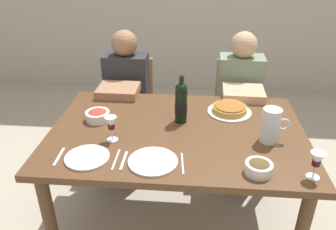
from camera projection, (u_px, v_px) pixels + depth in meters
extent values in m
plane|color=#B2A893|center=(176.00, 224.00, 2.34)|extent=(8.00, 8.00, 0.00)
cube|color=brown|center=(177.00, 133.00, 1.99)|extent=(1.50, 1.00, 0.04)
cylinder|color=brown|center=(51.00, 225.00, 1.85)|extent=(0.07, 0.07, 0.72)
cylinder|color=brown|center=(93.00, 143.00, 2.59)|extent=(0.07, 0.07, 0.72)
cylinder|color=brown|center=(270.00, 151.00, 2.49)|extent=(0.07, 0.07, 0.72)
cylinder|color=black|center=(181.00, 106.00, 2.03)|extent=(0.07, 0.07, 0.21)
sphere|color=black|center=(181.00, 89.00, 1.97)|extent=(0.07, 0.07, 0.07)
cylinder|color=black|center=(182.00, 82.00, 1.95)|extent=(0.03, 0.03, 0.07)
cylinder|color=black|center=(181.00, 108.00, 2.03)|extent=(0.08, 0.08, 0.07)
cylinder|color=silver|center=(270.00, 125.00, 1.83)|extent=(0.10, 0.10, 0.20)
cylinder|color=silver|center=(270.00, 131.00, 1.85)|extent=(0.09, 0.09, 0.12)
torus|color=silver|center=(284.00, 124.00, 1.82)|extent=(0.07, 0.01, 0.07)
cylinder|color=white|center=(229.00, 112.00, 2.18)|extent=(0.28, 0.28, 0.01)
cylinder|color=#C18E47|center=(230.00, 109.00, 2.17)|extent=(0.22, 0.22, 0.03)
ellipsoid|color=#9E6028|center=(230.00, 105.00, 2.16)|extent=(0.20, 0.20, 0.02)
cylinder|color=white|center=(98.00, 116.00, 2.08)|extent=(0.15, 0.15, 0.06)
ellipsoid|color=#B2382D|center=(97.00, 113.00, 2.07)|extent=(0.12, 0.12, 0.04)
cylinder|color=white|center=(259.00, 168.00, 1.61)|extent=(0.13, 0.13, 0.06)
ellipsoid|color=brown|center=(259.00, 165.00, 1.60)|extent=(0.11, 0.11, 0.04)
cylinder|color=silver|center=(113.00, 140.00, 1.88)|extent=(0.06, 0.06, 0.00)
cylinder|color=silver|center=(112.00, 134.00, 1.87)|extent=(0.01, 0.01, 0.07)
cone|color=silver|center=(111.00, 123.00, 1.83)|extent=(0.07, 0.07, 0.08)
cylinder|color=#470A14|center=(111.00, 127.00, 1.84)|extent=(0.04, 0.04, 0.03)
cylinder|color=silver|center=(313.00, 177.00, 1.59)|extent=(0.06, 0.06, 0.00)
cylinder|color=silver|center=(314.00, 171.00, 1.57)|extent=(0.01, 0.01, 0.06)
cone|color=silver|center=(317.00, 159.00, 1.54)|extent=(0.07, 0.07, 0.07)
cylinder|color=#470A14|center=(316.00, 163.00, 1.55)|extent=(0.04, 0.04, 0.03)
cylinder|color=silver|center=(87.00, 157.00, 1.72)|extent=(0.23, 0.23, 0.01)
cylinder|color=white|center=(153.00, 161.00, 1.69)|extent=(0.25, 0.25, 0.01)
cube|color=silver|center=(59.00, 157.00, 1.74)|extent=(0.02, 0.16, 0.00)
cube|color=silver|center=(116.00, 159.00, 1.71)|extent=(0.01, 0.18, 0.00)
cube|color=silver|center=(182.00, 163.00, 1.68)|extent=(0.03, 0.18, 0.00)
cube|color=silver|center=(124.00, 160.00, 1.71)|extent=(0.01, 0.16, 0.00)
cube|color=#9E7A51|center=(130.00, 111.00, 2.86)|extent=(0.41, 0.41, 0.02)
cube|color=#9E7A51|center=(133.00, 80.00, 2.92)|extent=(0.36, 0.04, 0.40)
cylinder|color=#9E7A51|center=(107.00, 144.00, 2.83)|extent=(0.04, 0.04, 0.45)
cylinder|color=#9E7A51|center=(147.00, 146.00, 2.80)|extent=(0.04, 0.04, 0.45)
cylinder|color=#9E7A51|center=(117.00, 124.00, 3.13)|extent=(0.04, 0.04, 0.45)
cylinder|color=#9E7A51|center=(153.00, 126.00, 3.10)|extent=(0.04, 0.04, 0.45)
cube|color=#2D2D33|center=(127.00, 85.00, 2.70)|extent=(0.34, 0.21, 0.50)
sphere|color=#9E7051|center=(124.00, 43.00, 2.54)|extent=(0.20, 0.20, 0.20)
cube|color=#33333D|center=(124.00, 123.00, 2.65)|extent=(0.31, 0.38, 0.14)
cube|color=#33333D|center=(122.00, 162.00, 2.64)|extent=(0.27, 0.12, 0.40)
cube|color=#9E7051|center=(118.00, 91.00, 2.42)|extent=(0.29, 0.24, 0.06)
cube|color=#9E7A51|center=(236.00, 114.00, 2.81)|extent=(0.41, 0.41, 0.02)
cube|color=#9E7A51|center=(237.00, 82.00, 2.88)|extent=(0.36, 0.04, 0.40)
cylinder|color=#9E7A51|center=(214.00, 147.00, 2.79)|extent=(0.04, 0.04, 0.45)
cylinder|color=#9E7A51|center=(255.00, 149.00, 2.76)|extent=(0.04, 0.04, 0.45)
cylinder|color=#9E7A51|center=(214.00, 127.00, 3.09)|extent=(0.04, 0.04, 0.45)
cylinder|color=#9E7A51|center=(251.00, 129.00, 3.06)|extent=(0.04, 0.04, 0.45)
cube|color=gray|center=(239.00, 87.00, 2.66)|extent=(0.35, 0.21, 0.50)
sphere|color=tan|center=(244.00, 45.00, 2.50)|extent=(0.20, 0.20, 0.20)
cube|color=#33333D|center=(238.00, 126.00, 2.61)|extent=(0.32, 0.39, 0.14)
cube|color=#33333D|center=(236.00, 166.00, 2.60)|extent=(0.28, 0.13, 0.40)
cube|color=tan|center=(243.00, 93.00, 2.38)|extent=(0.30, 0.25, 0.06)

